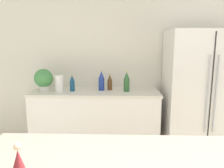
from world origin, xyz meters
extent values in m
cube|color=silver|center=(0.00, 2.73, 1.27)|extent=(8.00, 0.06, 2.55)
cube|color=white|center=(-0.54, 2.40, 0.44)|extent=(1.79, 0.60, 0.88)
cube|color=silver|center=(-0.54, 2.40, 0.90)|extent=(1.82, 0.63, 0.03)
cube|color=silver|center=(0.93, 2.34, 0.88)|extent=(0.95, 0.69, 1.76)
cube|color=black|center=(0.93, 1.99, 0.88)|extent=(0.01, 0.01, 1.69)
cylinder|color=#B2B5BA|center=(0.88, 1.97, 0.97)|extent=(0.02, 0.02, 0.97)
cylinder|color=#B2B5BA|center=(0.98, 1.97, 0.97)|extent=(0.02, 0.02, 0.97)
cube|color=gray|center=(0.14, 0.38, 0.99)|extent=(2.17, 0.55, 0.03)
cylinder|color=silver|center=(-1.27, 2.37, 0.96)|extent=(0.13, 0.13, 0.08)
sphere|color=#478E4C|center=(-1.27, 2.37, 1.10)|extent=(0.26, 0.26, 0.26)
cylinder|color=white|center=(-1.04, 2.33, 1.03)|extent=(0.12, 0.12, 0.23)
cylinder|color=navy|center=(-0.86, 2.37, 0.99)|extent=(0.07, 0.07, 0.15)
cone|color=navy|center=(-0.86, 2.37, 1.10)|extent=(0.07, 0.07, 0.08)
cylinder|color=gold|center=(-0.86, 2.37, 1.15)|extent=(0.02, 0.02, 0.01)
cylinder|color=brown|center=(-0.33, 2.48, 0.99)|extent=(0.07, 0.07, 0.14)
cone|color=brown|center=(-0.33, 2.48, 1.10)|extent=(0.07, 0.07, 0.08)
cylinder|color=gold|center=(-0.33, 2.48, 1.15)|extent=(0.02, 0.02, 0.01)
cylinder|color=#2D6033|center=(-0.09, 2.37, 1.01)|extent=(0.08, 0.08, 0.18)
cone|color=#2D6033|center=(-0.09, 2.37, 1.15)|extent=(0.08, 0.08, 0.10)
cylinder|color=gold|center=(-0.09, 2.37, 1.20)|extent=(0.03, 0.03, 0.01)
cylinder|color=navy|center=(-0.45, 2.43, 1.01)|extent=(0.08, 0.08, 0.18)
cone|color=navy|center=(-0.45, 2.43, 1.15)|extent=(0.08, 0.08, 0.10)
cylinder|color=gold|center=(-0.45, 2.43, 1.20)|extent=(0.03, 0.03, 0.01)
cone|color=maroon|center=(-0.66, 0.26, 1.06)|extent=(0.06, 0.06, 0.09)
sphere|color=beige|center=(-0.66, 0.26, 1.12)|extent=(0.04, 0.04, 0.04)
camera|label=1|loc=(-0.20, -0.65, 1.58)|focal=35.00mm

